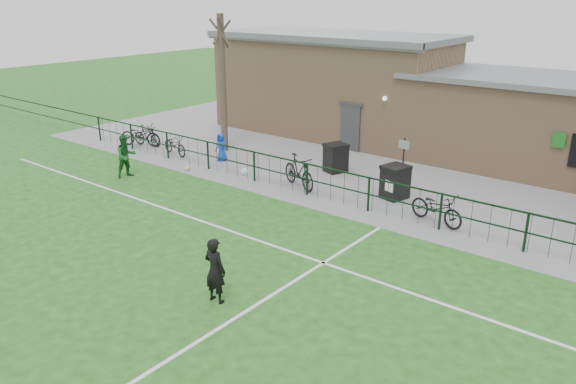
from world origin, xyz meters
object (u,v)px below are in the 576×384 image
Objects in this scene: bicycle_b at (147,136)px; bare_tree at (223,85)px; outfield_player at (126,156)px; bicycle_d at (299,172)px; sign_post at (403,165)px; bicycle_a at (140,135)px; bicycle_c at (175,145)px; wheelie_bin_right at (395,183)px; ball_ground at (187,168)px; bicycle_e at (437,208)px; spectator_child at (221,147)px; wheelie_bin_left at (336,159)px.

bare_tree is at bearing -71.15° from bicycle_b.
bicycle_d is at bearing -49.97° from outfield_player.
sign_post is at bearing -35.99° from bicycle_d.
bicycle_a reaches higher than bicycle_c.
wheelie_bin_right is 4.77× the size of ball_ground.
bicycle_b is 0.84× the size of bicycle_e.
bare_tree is 3.12× the size of bicycle_e.
bare_tree is 3.39m from bicycle_c.
sign_post is 1.19× the size of outfield_player.
spectator_child is (4.42, 0.42, 0.11)m from bicycle_b.
bicycle_d is 5.42m from bicycle_e.
bicycle_b is 9.14m from bicycle_d.
bicycle_a reaches higher than bicycle_e.
bare_tree reaches higher than ball_ground.
bicycle_b is at bearing -172.53° from sign_post.
spectator_child is (-7.91, -1.20, -0.40)m from sign_post.
wheelie_bin_left is 2.46m from bicycle_d.
outfield_player is (-9.41, -4.26, 0.27)m from wheelie_bin_right.
bare_tree is 9.46m from wheelie_bin_right.
ball_ground is (4.35, -1.48, -0.39)m from bicycle_b.
wheelie_bin_right is at bearing -94.40° from bicycle_b.
wheelie_bin_right is (3.33, -1.28, 0.02)m from wheelie_bin_left.
ball_ground is at bearing -87.48° from spectator_child.
bare_tree is 4.42m from ball_ground.
bicycle_a is 1.22× the size of bicycle_b.
bare_tree reaches higher than bicycle_c.
bicycle_d is at bearing -80.27° from bicycle_c.
bicycle_c is (-1.20, -1.91, -2.52)m from bare_tree.
bare_tree is 6.57m from bicycle_d.
outfield_player reaches higher than ball_ground.
bicycle_b is 1.35× the size of spectator_child.
outfield_player is at bearing -146.51° from bicycle_b.
outfield_player is (-0.31, -5.13, -2.16)m from bare_tree.
bicycle_e is (2.10, -1.22, -0.05)m from wheelie_bin_right.
wheelie_bin_right is 0.66× the size of outfield_player.
spectator_child is 1.96m from ball_ground.
spectator_child reaches higher than wheelie_bin_right.
wheelie_bin_left is 0.65× the size of bicycle_b.
ball_ground is (-10.21, -1.12, -0.41)m from bicycle_e.
wheelie_bin_left is at bearing -85.15° from bicycle_b.
bicycle_e is (11.20, -2.08, -2.47)m from bare_tree.
ball_ground is (1.30, 1.93, -0.72)m from outfield_player.
wheelie_bin_left is 0.96× the size of wheelie_bin_right.
outfield_player reaches higher than bicycle_b.
sign_post reaches higher than wheelie_bin_right.
bare_tree is 5.65× the size of wheelie_bin_left.
wheelie_bin_right is 0.68× the size of bicycle_b.
wheelie_bin_right is 12.49m from bicycle_b.
bicycle_d is (9.14, -0.32, 0.13)m from bicycle_b.
bicycle_e is at bearing -99.75° from bicycle_b.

